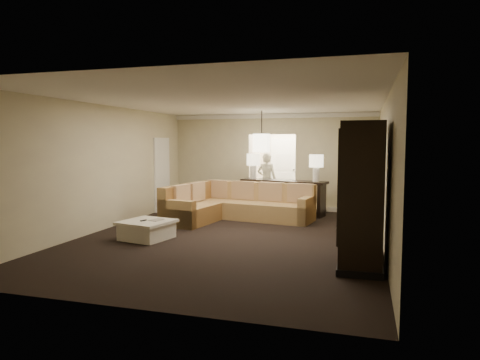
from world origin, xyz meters
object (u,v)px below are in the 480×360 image
(person, at_px, (267,177))
(console_table, at_px, (283,194))
(drink_table, at_px, (348,237))
(coffee_table, at_px, (147,229))
(armoire, at_px, (361,197))
(sectional_sofa, at_px, (233,205))

(person, bearing_deg, console_table, 127.16)
(console_table, xyz_separation_m, drink_table, (1.90, -4.23, -0.18))
(coffee_table, height_order, armoire, armoire)
(sectional_sofa, xyz_separation_m, drink_table, (2.95, -2.95, 0.00))
(armoire, relative_size, drink_table, 4.34)
(sectional_sofa, xyz_separation_m, armoire, (3.14, -3.25, 0.72))
(sectional_sofa, xyz_separation_m, console_table, (1.05, 1.28, 0.18))
(armoire, xyz_separation_m, person, (-2.82, 5.68, -0.18))
(person, bearing_deg, sectional_sofa, 87.37)
(coffee_table, bearing_deg, sectional_sofa, 67.75)
(coffee_table, xyz_separation_m, person, (1.37, 4.99, 0.72))
(sectional_sofa, relative_size, person, 1.89)
(console_table, height_order, person, person)
(drink_table, relative_size, person, 0.29)
(drink_table, distance_m, person, 6.02)
(sectional_sofa, relative_size, console_table, 1.40)
(sectional_sofa, xyz_separation_m, person, (0.32, 2.43, 0.54))
(coffee_table, bearing_deg, drink_table, -5.59)
(console_table, bearing_deg, coffee_table, -105.87)
(console_table, relative_size, armoire, 1.09)
(coffee_table, height_order, console_table, console_table)
(coffee_table, distance_m, person, 5.23)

